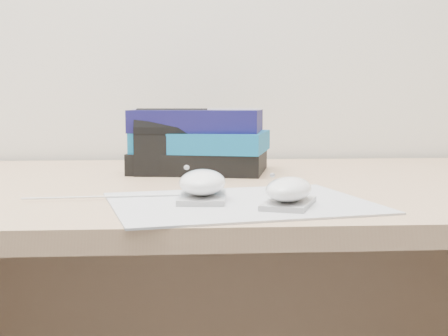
{
  "coord_description": "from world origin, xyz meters",
  "views": [
    {
      "loc": [
        -0.15,
        0.49,
        0.87
      ],
      "look_at": [
        -0.09,
        1.43,
        0.77
      ],
      "focal_mm": 50.0,
      "sensor_mm": 36.0,
      "label": 1
    }
  ],
  "objects": [
    {
      "name": "mouse_front",
      "position": [
        -0.01,
        1.3,
        0.75
      ],
      "size": [
        0.09,
        0.12,
        0.04
      ],
      "color": "#9E9DA0",
      "rests_on": "mousepad"
    },
    {
      "name": "book_stack",
      "position": [
        -0.11,
        1.73,
        0.79
      ],
      "size": [
        0.29,
        0.25,
        0.13
      ],
      "color": "black",
      "rests_on": "desk"
    },
    {
      "name": "desk",
      "position": [
        0.0,
        1.64,
        0.5
      ],
      "size": [
        1.6,
        0.8,
        0.73
      ],
      "color": "tan",
      "rests_on": "ground"
    },
    {
      "name": "pouch",
      "position": [
        -0.17,
        1.69,
        0.79
      ],
      "size": [
        0.14,
        0.11,
        0.13
      ],
      "color": "black",
      "rests_on": "desk"
    },
    {
      "name": "mouse_rear",
      "position": [
        -0.12,
        1.36,
        0.75
      ],
      "size": [
        0.08,
        0.12,
        0.05
      ],
      "color": "#A7A7AA",
      "rests_on": "mousepad"
    },
    {
      "name": "mousepad",
      "position": [
        -0.07,
        1.34,
        0.73
      ],
      "size": [
        0.4,
        0.34,
        0.0
      ],
      "primitive_type": "cube",
      "rotation": [
        0.0,
        0.0,
        0.21
      ],
      "color": "#95969D",
      "rests_on": "desk"
    },
    {
      "name": "usb_cable",
      "position": [
        -0.26,
        1.39,
        0.73
      ],
      "size": [
        0.23,
        0.03,
        0.0
      ],
      "primitive_type": "cylinder",
      "rotation": [
        0.0,
        1.57,
        0.1
      ],
      "color": "silver",
      "rests_on": "mousepad"
    }
  ]
}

